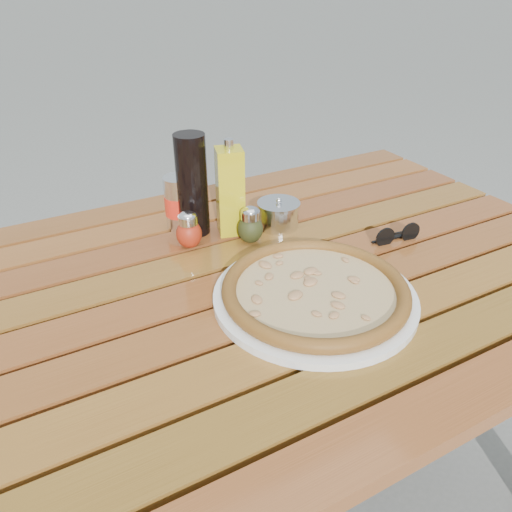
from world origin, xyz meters
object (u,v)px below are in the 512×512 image
parmesan_tin (278,214)px  table (261,306)px  pepper_shaker (189,230)px  soda_can (180,203)px  plate (315,297)px  olive_oil_cruet (230,191)px  pizza (315,289)px  oregano_shaker (250,225)px  dark_bottle (192,185)px  sunglasses (397,235)px

parmesan_tin → table: bearing=-130.2°
table → pepper_shaker: (-0.08, 0.17, 0.11)m
soda_can → parmesan_tin: size_ratio=1.01×
table → plate: (0.04, -0.12, 0.08)m
pepper_shaker → olive_oil_cruet: size_ratio=0.39×
pizza → oregano_shaker: size_ratio=5.58×
pepper_shaker → parmesan_tin: pepper_shaker is taller
dark_bottle → sunglasses: 0.45m
plate → dark_bottle: bearing=103.8°
olive_oil_cruet → parmesan_tin: (0.10, -0.03, -0.07)m
dark_bottle → soda_can: bearing=118.1°
olive_oil_cruet → pepper_shaker: bearing=-169.8°
olive_oil_cruet → parmesan_tin: 0.13m
table → dark_bottle: dark_bottle is taller
table → sunglasses: (0.32, -0.03, 0.09)m
pepper_shaker → parmesan_tin: (0.21, -0.01, -0.01)m
pizza → sunglasses: size_ratio=4.12×
pepper_shaker → sunglasses: 0.44m
olive_oil_cruet → parmesan_tin: size_ratio=1.77×
table → pizza: pizza is taller
table → pepper_shaker: 0.22m
table → pizza: bearing=-70.7°
plate → dark_bottle: (-0.08, 0.34, 0.10)m
table → dark_bottle: (-0.04, 0.22, 0.19)m
dark_bottle → parmesan_tin: bearing=-21.4°
table → dark_bottle: size_ratio=6.36×
pepper_shaker → olive_oil_cruet: olive_oil_cruet is taller
parmesan_tin → oregano_shaker: bearing=-160.5°
table → parmesan_tin: 0.23m
plate → olive_oil_cruet: (-0.01, 0.30, 0.09)m
pepper_shaker → table: bearing=-64.5°
oregano_shaker → olive_oil_cruet: size_ratio=0.39×
plate → olive_oil_cruet: size_ratio=1.71×
table → sunglasses: 0.33m
olive_oil_cruet → plate: bearing=-87.3°
pizza → pepper_shaker: pepper_shaker is taller
soda_can → parmesan_tin: 0.22m
pizza → dark_bottle: size_ratio=2.08×
pepper_shaker → soda_can: (0.02, 0.09, 0.02)m
pepper_shaker → soda_can: 0.10m
pizza → plate: bearing=-63.4°
soda_can → parmesan_tin: (0.19, -0.10, -0.03)m
table → pizza: (0.04, -0.12, 0.10)m
pizza → parmesan_tin: size_ratio=3.86×
pizza → olive_oil_cruet: olive_oil_cruet is taller
plate → pepper_shaker: 0.31m
plate → parmesan_tin: bearing=72.0°
pizza → parmesan_tin: 0.29m
plate → pizza: 0.02m
soda_can → sunglasses: bearing=-37.0°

